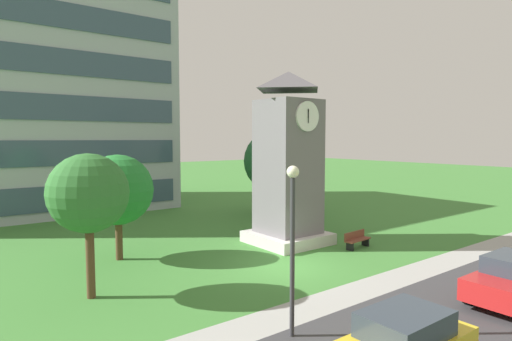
{
  "coord_description": "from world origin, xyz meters",
  "views": [
    {
      "loc": [
        -12.59,
        -14.2,
        5.84
      ],
      "look_at": [
        1.47,
        4.29,
        4.07
      ],
      "focal_mm": 29.7,
      "sensor_mm": 36.0,
      "label": 1
    }
  ],
  "objects_px": {
    "clock_tower": "(288,168)",
    "tree_streetside": "(275,161)",
    "park_bench": "(357,239)",
    "tree_by_building": "(118,190)",
    "street_lamp": "(293,229)",
    "tree_near_tower": "(88,194)"
  },
  "relations": [
    {
      "from": "clock_tower",
      "to": "tree_near_tower",
      "type": "height_order",
      "value": "clock_tower"
    },
    {
      "from": "park_bench",
      "to": "tree_by_building",
      "type": "distance_m",
      "value": 12.52
    },
    {
      "from": "clock_tower",
      "to": "park_bench",
      "type": "xyz_separation_m",
      "value": [
        2.19,
        -3.07,
        -3.74
      ]
    },
    {
      "from": "park_bench",
      "to": "tree_near_tower",
      "type": "distance_m",
      "value": 13.86
    },
    {
      "from": "park_bench",
      "to": "tree_by_building",
      "type": "bearing_deg",
      "value": 152.95
    },
    {
      "from": "street_lamp",
      "to": "tree_near_tower",
      "type": "relative_size",
      "value": 0.95
    },
    {
      "from": "clock_tower",
      "to": "tree_streetside",
      "type": "bearing_deg",
      "value": 55.13
    },
    {
      "from": "tree_near_tower",
      "to": "tree_streetside",
      "type": "xyz_separation_m",
      "value": [
        16.11,
        8.84,
        0.29
      ]
    },
    {
      "from": "tree_near_tower",
      "to": "tree_by_building",
      "type": "height_order",
      "value": "tree_near_tower"
    },
    {
      "from": "tree_near_tower",
      "to": "tree_streetside",
      "type": "relative_size",
      "value": 0.82
    },
    {
      "from": "clock_tower",
      "to": "tree_near_tower",
      "type": "bearing_deg",
      "value": -170.99
    },
    {
      "from": "park_bench",
      "to": "street_lamp",
      "type": "distance_m",
      "value": 11.32
    },
    {
      "from": "park_bench",
      "to": "street_lamp",
      "type": "height_order",
      "value": "street_lamp"
    },
    {
      "from": "park_bench",
      "to": "tree_near_tower",
      "type": "bearing_deg",
      "value": 174.49
    },
    {
      "from": "park_bench",
      "to": "street_lamp",
      "type": "xyz_separation_m",
      "value": [
        -9.55,
        -5.42,
        2.74
      ]
    },
    {
      "from": "clock_tower",
      "to": "tree_by_building",
      "type": "bearing_deg",
      "value": 164.05
    },
    {
      "from": "tree_near_tower",
      "to": "tree_streetside",
      "type": "distance_m",
      "value": 18.37
    },
    {
      "from": "tree_by_building",
      "to": "tree_streetside",
      "type": "height_order",
      "value": "tree_streetside"
    },
    {
      "from": "tree_by_building",
      "to": "tree_streetside",
      "type": "relative_size",
      "value": 0.78
    },
    {
      "from": "park_bench",
      "to": "tree_near_tower",
      "type": "xyz_separation_m",
      "value": [
        -13.38,
        1.29,
        3.38
      ]
    },
    {
      "from": "clock_tower",
      "to": "tree_streetside",
      "type": "relative_size",
      "value": 1.46
    },
    {
      "from": "street_lamp",
      "to": "tree_by_building",
      "type": "bearing_deg",
      "value": 96.72
    }
  ]
}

